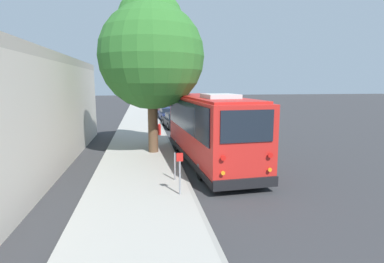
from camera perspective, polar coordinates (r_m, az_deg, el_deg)
ground_plane at (r=15.44m, az=4.35°, el=-5.08°), size 160.00×160.00×0.00m
sidewalk_slab at (r=15.00m, az=-10.13°, el=-5.34°), size 80.00×3.56×0.15m
curb_strip at (r=15.09m, az=-3.05°, el=-5.12°), size 80.00×0.14×0.15m
shuttle_bus at (r=14.35m, az=3.27°, el=1.10°), size 9.33×3.10×3.35m
parked_sedan_black at (r=25.92m, az=-3.19°, el=2.09°), size 4.39×2.09×1.27m
parked_sedan_navy at (r=31.41m, az=-4.66°, el=3.33°), size 4.37×1.93×1.28m
parked_sedan_maroon at (r=37.29m, az=-5.05°, el=4.30°), size 4.24×1.98×1.32m
street_tree at (r=16.12m, az=-7.76°, el=15.22°), size 5.41×5.41×8.52m
sign_post_near at (r=9.94m, az=-2.33°, el=-7.94°), size 0.06×0.22×1.41m
sign_post_far at (r=11.45m, az=-3.28°, el=-6.65°), size 0.06×0.06×1.07m
fire_hydrant at (r=21.40m, az=-6.23°, el=0.43°), size 0.22×0.22×0.81m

